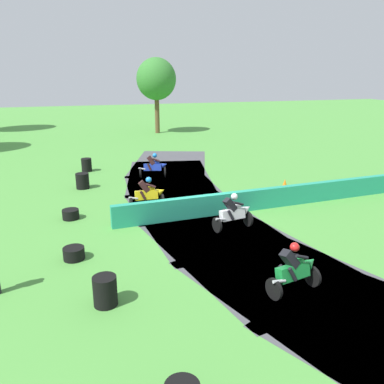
# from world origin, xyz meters

# --- Properties ---
(ground_plane) EXTENTS (120.00, 120.00, 0.00)m
(ground_plane) POSITION_xyz_m (0.00, 0.00, 0.00)
(ground_plane) COLOR #4C933D
(track_asphalt) EXTENTS (9.02, 29.37, 0.01)m
(track_asphalt) POSITION_xyz_m (0.94, 0.06, 0.00)
(track_asphalt) COLOR #47474C
(track_asphalt) RESTS_ON ground
(safety_barrier) EXTENTS (17.55, 1.36, 0.90)m
(safety_barrier) POSITION_xyz_m (5.26, 0.32, 0.45)
(safety_barrier) COLOR #239375
(safety_barrier) RESTS_ON ground
(motorcycle_lead_blue) EXTENTS (1.71, 1.03, 1.43)m
(motorcycle_lead_blue) POSITION_xyz_m (-0.34, 6.92, 0.66)
(motorcycle_lead_blue) COLOR black
(motorcycle_lead_blue) RESTS_ON ground
(motorcycle_chase_yellow) EXTENTS (1.69, 0.73, 1.43)m
(motorcycle_chase_yellow) POSITION_xyz_m (-1.67, 1.79, 0.66)
(motorcycle_chase_yellow) COLOR black
(motorcycle_chase_yellow) RESTS_ON ground
(motorcycle_trailing_white) EXTENTS (1.67, 0.94, 1.43)m
(motorcycle_trailing_white) POSITION_xyz_m (1.01, -1.59, 0.66)
(motorcycle_trailing_white) COLOR black
(motorcycle_trailing_white) RESTS_ON ground
(motorcycle_fourth_green) EXTENTS (1.68, 1.02, 1.43)m
(motorcycle_fourth_green) POSITION_xyz_m (0.83, -6.26, 0.65)
(motorcycle_fourth_green) COLOR black
(motorcycle_fourth_green) RESTS_ON ground
(tire_stack_near) EXTENTS (0.61, 0.61, 0.80)m
(tire_stack_near) POSITION_xyz_m (-3.97, 9.46, 0.40)
(tire_stack_near) COLOR black
(tire_stack_near) RESTS_ON ground
(tire_stack_mid_a) EXTENTS (0.67, 0.67, 0.80)m
(tire_stack_mid_a) POSITION_xyz_m (-4.35, 5.75, 0.40)
(tire_stack_mid_a) COLOR black
(tire_stack_mid_a) RESTS_ON ground
(tire_stack_mid_b) EXTENTS (0.67, 0.67, 0.40)m
(tire_stack_mid_b) POSITION_xyz_m (-5.00, 1.32, 0.20)
(tire_stack_mid_b) COLOR black
(tire_stack_mid_b) RESTS_ON ground
(tire_stack_far) EXTENTS (0.68, 0.68, 0.40)m
(tire_stack_far) POSITION_xyz_m (-4.94, -2.51, 0.20)
(tire_stack_far) COLOR black
(tire_stack_far) RESTS_ON ground
(tire_stack_extra_a) EXTENTS (0.62, 0.62, 0.80)m
(tire_stack_extra_a) POSITION_xyz_m (-4.20, -5.46, 0.40)
(tire_stack_extra_a) COLOR black
(tire_stack_extra_a) RESTS_ON ground
(traffic_cone) EXTENTS (0.28, 0.28, 0.44)m
(traffic_cone) POSITION_xyz_m (5.79, 2.86, 0.22)
(traffic_cone) COLOR orange
(traffic_cone) RESTS_ON ground
(tree_far_left) EXTENTS (3.79, 3.79, 7.15)m
(tree_far_left) POSITION_xyz_m (3.52, 23.72, 5.12)
(tree_far_left) COLOR brown
(tree_far_left) RESTS_ON ground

